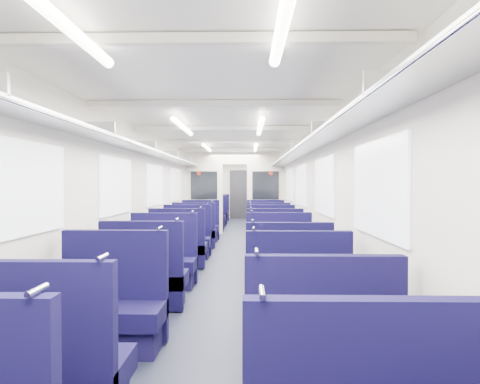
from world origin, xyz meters
name	(u,v)px	position (x,y,z in m)	size (l,w,h in m)	color
floor	(229,255)	(0.00, 0.00, 0.00)	(2.80, 18.00, 0.01)	black
ceiling	(229,139)	(0.00, 0.00, 2.35)	(2.80, 18.00, 0.01)	white
wall_left	(161,197)	(-1.40, 0.00, 1.18)	(0.02, 18.00, 2.35)	beige
dado_left	(161,238)	(-1.39, 0.00, 0.35)	(0.03, 17.90, 0.70)	black
wall_right	(299,197)	(1.40, 0.00, 1.18)	(0.02, 18.00, 2.35)	beige
dado_right	(298,238)	(1.39, 0.00, 0.35)	(0.03, 17.90, 0.70)	black
wall_far	(239,190)	(0.00, 9.00, 1.18)	(2.80, 0.02, 2.35)	beige
luggage_rack_left	(170,158)	(-1.21, 0.00, 1.97)	(0.36, 17.40, 0.18)	#B2B5BA
luggage_rack_right	(289,158)	(1.21, 0.00, 1.97)	(0.36, 17.40, 0.18)	#B2B5BA
windows	(228,185)	(0.00, -0.46, 1.42)	(2.78, 15.60, 0.75)	white
ceiling_fittings	(229,141)	(0.00, -0.26, 2.29)	(2.70, 16.06, 0.11)	beige
end_door	(239,194)	(0.00, 8.94, 1.00)	(0.75, 0.06, 2.00)	black
bulkhead	(235,191)	(0.00, 3.50, 1.23)	(2.80, 0.10, 2.35)	beige
seat_4	(43,376)	(-0.83, -6.07, 0.33)	(0.95, 0.53, 1.07)	#0E0B35
seat_5	(320,364)	(0.83, -5.86, 0.33)	(0.95, 0.53, 1.07)	#0E0B35
seat_6	(111,312)	(-0.83, -4.83, 0.33)	(0.95, 0.53, 1.07)	#0E0B35
seat_7	(300,314)	(0.83, -4.86, 0.33)	(0.95, 0.53, 1.07)	#0E0B35
seat_8	(144,281)	(-0.83, -3.65, 0.33)	(0.95, 0.53, 1.07)	#0E0B35
seat_9	(288,284)	(0.83, -3.78, 0.33)	(0.95, 0.53, 1.07)	#0E0B35
seat_10	(163,264)	(-0.83, -2.61, 0.33)	(0.95, 0.53, 1.07)	#0E0B35
seat_11	(280,262)	(0.83, -2.47, 0.33)	(0.95, 0.53, 1.07)	#0E0B35
seat_12	(178,249)	(-0.83, -1.28, 0.33)	(0.95, 0.53, 1.07)	#0E0B35
seat_13	(274,249)	(0.83, -1.30, 0.33)	(0.95, 0.53, 1.07)	#0E0B35
seat_14	(187,241)	(-0.83, -0.30, 0.33)	(0.95, 0.53, 1.07)	#0E0B35
seat_15	(271,241)	(0.83, -0.28, 0.33)	(0.95, 0.53, 1.07)	#0E0B35
seat_16	(194,234)	(-0.83, 0.93, 0.33)	(0.95, 0.53, 1.07)	#0E0B35
seat_17	(268,234)	(0.83, 0.86, 0.33)	(0.95, 0.53, 1.07)	#0E0B35
seat_18	(200,228)	(-0.83, 2.05, 0.33)	(0.95, 0.53, 1.07)	#0E0B35
seat_19	(266,228)	(0.83, 2.13, 0.33)	(0.95, 0.53, 1.07)	#0E0B35
seat_20	(208,221)	(-0.83, 4.21, 0.33)	(0.95, 0.53, 1.07)	#0E0B35
seat_21	(263,221)	(0.83, 4.01, 0.33)	(0.95, 0.53, 1.07)	#0E0B35
seat_22	(211,218)	(-0.83, 5.25, 0.33)	(0.95, 0.53, 1.07)	#0E0B35
seat_23	(262,218)	(0.83, 5.25, 0.33)	(0.95, 0.53, 1.07)	#0E0B35
seat_24	(214,215)	(-0.83, 6.34, 0.33)	(0.95, 0.53, 1.07)	#0E0B35
seat_25	(261,215)	(0.83, 6.55, 0.33)	(0.95, 0.53, 1.07)	#0E0B35
seat_26	(217,213)	(-0.83, 7.63, 0.33)	(0.95, 0.53, 1.07)	#0E0B35
seat_27	(260,213)	(0.83, 7.68, 0.33)	(0.95, 0.53, 1.07)	#0E0B35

